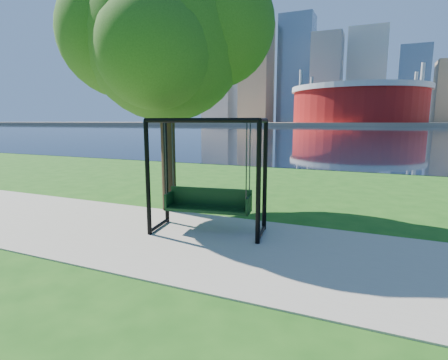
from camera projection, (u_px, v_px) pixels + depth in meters
The scene contains 8 objects.
ground at pixel (222, 237), 7.78m from camera, with size 900.00×900.00×0.00m, color #1E5114.
path at pixel (213, 244), 7.32m from camera, with size 120.00×4.00×0.03m, color #9E937F.
river at pixel (367, 131), 99.89m from camera, with size 900.00×180.00×0.02m, color black.
far_bank at pixel (375, 124), 283.95m from camera, with size 900.00×228.00×2.00m, color #937F60.
stadium at pixel (358, 103), 221.61m from camera, with size 83.00×83.00×32.00m.
skyline at pixel (372, 81), 291.97m from camera, with size 392.00×66.00×96.50m.
swing at pixel (208, 179), 7.91m from camera, with size 2.71×1.52×2.62m.
park_tree at pixel (165, 35), 9.40m from camera, with size 5.62×5.08×6.99m.
Camera 1 is at (3.03, -6.82, 2.54)m, focal length 28.00 mm.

